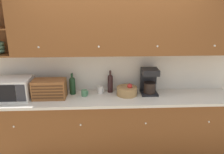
% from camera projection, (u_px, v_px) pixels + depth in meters
% --- Properties ---
extents(ground_plane, '(24.00, 24.00, 0.00)m').
position_uv_depth(ground_plane, '(111.00, 139.00, 3.73)').
color(ground_plane, tan).
extents(wall_back, '(5.97, 0.06, 2.60)m').
position_uv_depth(wall_back, '(111.00, 65.00, 3.37)').
color(wall_back, beige).
rests_on(wall_back, ground_plane).
extents(counter_unit, '(3.59, 0.62, 0.90)m').
position_uv_depth(counter_unit, '(112.00, 124.00, 3.32)').
color(counter_unit, brown).
rests_on(counter_unit, ground_plane).
extents(backsplash_panel, '(3.57, 0.01, 0.61)m').
position_uv_depth(backsplash_panel, '(111.00, 71.00, 3.36)').
color(backsplash_panel, silver).
rests_on(backsplash_panel, counter_unit).
extents(upper_cabinets, '(3.57, 0.37, 0.76)m').
position_uv_depth(upper_cabinets, '(124.00, 27.00, 3.01)').
color(upper_cabinets, brown).
rests_on(upper_cabinets, backsplash_panel).
extents(microwave, '(0.56, 0.39, 0.30)m').
position_uv_depth(microwave, '(11.00, 88.00, 3.08)').
color(microwave, silver).
rests_on(microwave, counter_unit).
extents(bread_box, '(0.46, 0.26, 0.27)m').
position_uv_depth(bread_box, '(50.00, 89.00, 3.10)').
color(bread_box, brown).
rests_on(bread_box, counter_unit).
extents(second_wine_bottle, '(0.09, 0.09, 0.32)m').
position_uv_depth(second_wine_bottle, '(72.00, 85.00, 3.24)').
color(second_wine_bottle, '#19381E').
rests_on(second_wine_bottle, counter_unit).
extents(mug, '(0.10, 0.09, 0.09)m').
position_uv_depth(mug, '(85.00, 93.00, 3.20)').
color(mug, '#4C845B').
rests_on(mug, counter_unit).
extents(mug_blue_second, '(0.10, 0.08, 0.11)m').
position_uv_depth(mug_blue_second, '(100.00, 90.00, 3.30)').
color(mug_blue_second, silver).
rests_on(mug_blue_second, counter_unit).
extents(wine_bottle, '(0.08, 0.08, 0.34)m').
position_uv_depth(wine_bottle, '(110.00, 82.00, 3.32)').
color(wine_bottle, black).
rests_on(wine_bottle, counter_unit).
extents(fruit_basket, '(0.30, 0.30, 0.18)m').
position_uv_depth(fruit_basket, '(127.00, 91.00, 3.23)').
color(fruit_basket, '#A87F4C').
rests_on(fruit_basket, counter_unit).
extents(coffee_maker, '(0.24, 0.23, 0.39)m').
position_uv_depth(coffee_maker, '(149.00, 81.00, 3.25)').
color(coffee_maker, black).
rests_on(coffee_maker, counter_unit).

